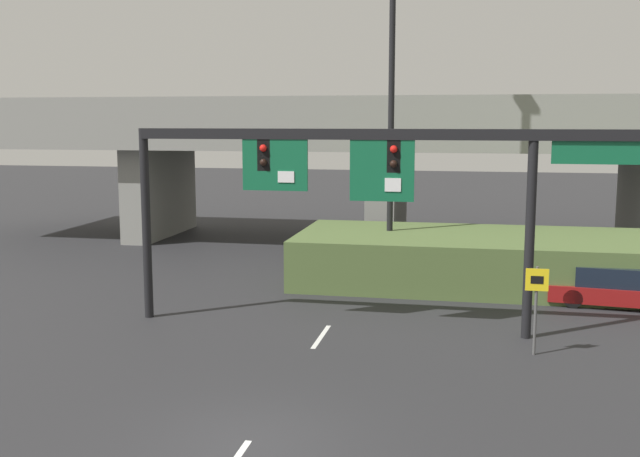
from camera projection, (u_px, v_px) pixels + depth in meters
name	position (u px, v px, depth m)	size (l,w,h in m)	color
ground_plane	(249.00, 440.00, 14.84)	(160.00, 160.00, 0.00)	#262628
lane_markings	(345.00, 302.00, 26.06)	(0.14, 27.98, 0.01)	silver
signal_gantry	(368.00, 169.00, 22.01)	(15.63, 0.44, 6.04)	black
speed_limit_sign	(536.00, 298.00, 20.00)	(0.60, 0.11, 2.43)	#4C4C4C
highway_light_pole_near	(392.00, 76.00, 29.03)	(0.70, 0.36, 15.18)	black
overpass_bridge	(388.00, 143.00, 37.94)	(43.98, 8.79, 7.38)	gray
grass_embankment	(549.00, 262.00, 28.39)	(19.18, 6.31, 1.91)	#4C6033
parked_sedan_near_right	(613.00, 287.00, 25.57)	(4.51, 2.32, 1.39)	maroon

